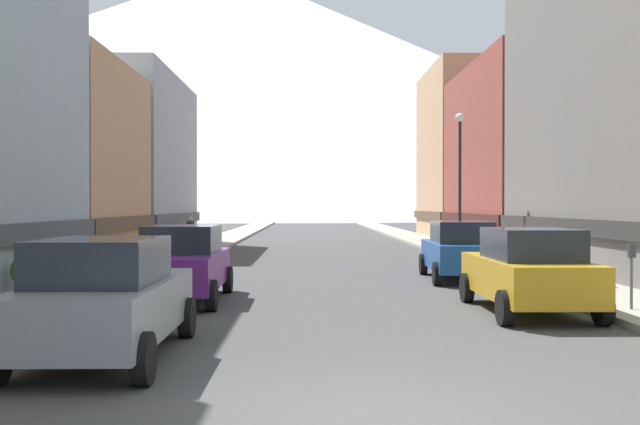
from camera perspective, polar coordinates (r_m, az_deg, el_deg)
name	(u,v)px	position (r m, az deg, el deg)	size (l,w,h in m)	color
ground_plane	(384,418)	(7.97, 5.13, -15.91)	(400.00, 400.00, 0.00)	#3E3E3E
sidewalk_left	(216,242)	(43.00, -8.22, -2.35)	(2.50, 100.00, 0.15)	gray
sidewalk_right	(427,242)	(43.23, 8.46, -2.33)	(2.50, 100.00, 0.15)	gray
storefront_left_2	(24,169)	(28.45, -22.42, 3.23)	(7.72, 8.43, 7.48)	tan
storefront_left_3	(111,166)	(38.73, -16.21, 3.54)	(7.28, 12.13, 8.88)	#99A5B2
storefront_right_2	(554,160)	(39.46, 18.04, 3.96)	(9.29, 13.22, 9.54)	brown
storefront_right_3	(494,156)	(51.41, 13.63, 4.35)	(9.48, 10.82, 11.67)	tan
car_left_0	(105,298)	(11.08, -16.70, -6.50)	(2.07, 4.40, 1.78)	slate
car_left_1	(182,263)	(17.33, -10.91, -3.94)	(2.09, 4.41, 1.78)	#591E72
car_right_0	(528,270)	(15.70, 16.18, -4.42)	(2.08, 4.41, 1.78)	#B28419
car_right_1	(461,250)	(22.16, 11.07, -2.96)	(2.22, 4.47, 1.78)	#19478C
parking_meter_near	(632,267)	(15.92, 23.46, -3.97)	(0.14, 0.10, 1.33)	#595960
trash_bin_right	(579,266)	(20.26, 19.80, -4.04)	(0.59, 0.59, 0.98)	#4C5156
potted_plant_0	(100,256)	(22.33, -17.06, -3.29)	(0.67, 0.67, 1.04)	#4C4C51
potted_plant_1	(28,275)	(17.19, -22.12, -4.59)	(0.75, 0.75, 1.04)	brown
potted_plant_2	(127,253)	(25.42, -15.06, -3.14)	(0.62, 0.62, 0.91)	brown
pedestrian_0	(190,235)	(33.74, -10.23, -1.78)	(0.36, 0.36, 1.59)	#333338
streetlamp_right	(460,163)	(29.76, 11.03, 3.89)	(0.36, 0.36, 5.86)	black
mountain_backdrop	(230,89)	(272.59, -7.17, 9.65)	(359.39, 359.39, 90.60)	silver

